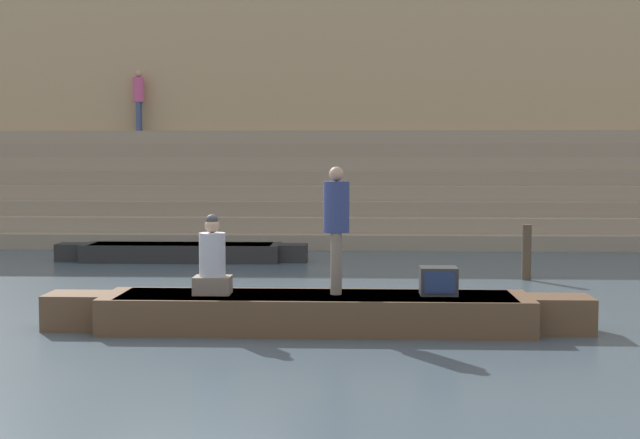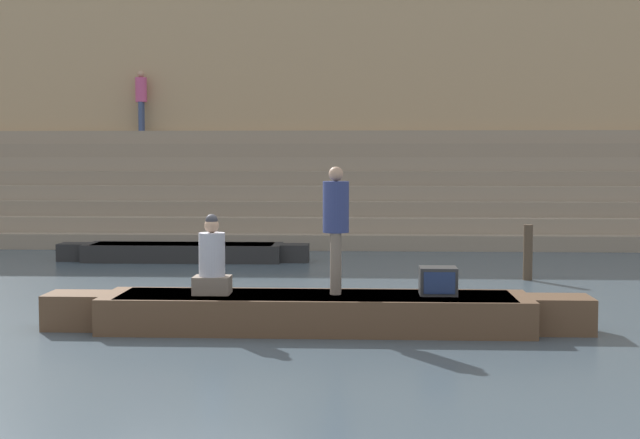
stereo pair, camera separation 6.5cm
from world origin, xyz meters
name	(u,v)px [view 1 (the left image)]	position (x,y,z in m)	size (l,w,h in m)	color
ground_plane	(194,319)	(0.00, 0.00, 0.00)	(120.00, 120.00, 0.00)	#3D4C56
ghat_steps	(274,201)	(0.00, 12.02, 1.07)	(36.00, 4.44, 3.02)	gray
back_wall	(281,99)	(0.00, 14.19, 3.99)	(34.20, 1.28, 8.03)	tan
rowboat_main	(316,311)	(1.75, -0.73, 0.25)	(7.11, 1.29, 0.47)	brown
person_standing	(336,221)	(2.01, -0.60, 1.43)	(0.34, 0.34, 1.67)	#756656
person_rowing	(212,262)	(0.39, -0.73, 0.88)	(0.48, 0.38, 1.05)	#756656
tv_set	(438,281)	(3.34, -0.66, 0.65)	(0.48, 0.41, 0.36)	#2D2D2D
moored_boat_shore	(182,252)	(-1.54, 6.92, 0.20)	(5.47, 1.05, 0.38)	black
mooring_post	(527,252)	(5.40, 4.23, 0.51)	(0.17, 0.17, 1.02)	#473828
person_on_steps	(139,96)	(-4.03, 13.32, 4.02)	(0.33, 0.33, 1.73)	#3D4C75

